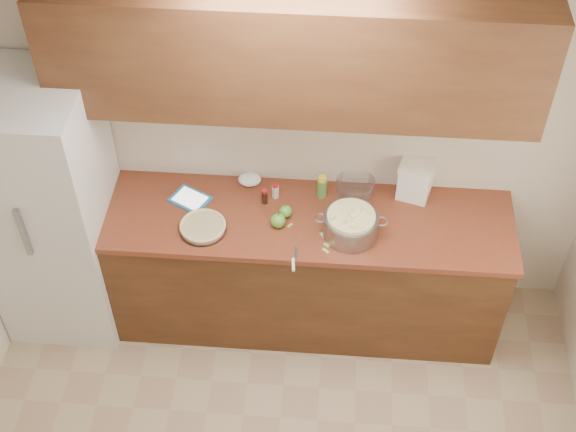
# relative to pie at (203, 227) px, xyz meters

# --- Properties ---
(room_shell) EXTENTS (3.60, 3.60, 3.60)m
(room_shell) POSITION_rel_pie_xyz_m (0.50, -1.34, 0.36)
(room_shell) COLOR tan
(room_shell) RESTS_ON ground
(counter_run) EXTENTS (2.64, 0.68, 0.92)m
(counter_run) POSITION_rel_pie_xyz_m (0.50, 0.14, -0.48)
(counter_run) COLOR #563218
(counter_run) RESTS_ON ground
(upper_cabinets) EXTENTS (2.60, 0.34, 0.70)m
(upper_cabinets) POSITION_rel_pie_xyz_m (0.50, 0.29, 1.01)
(upper_cabinets) COLOR #58351B
(upper_cabinets) RESTS_ON room_shell
(fridge) EXTENTS (0.70, 0.70, 1.80)m
(fridge) POSITION_rel_pie_xyz_m (-0.94, 0.10, -0.04)
(fridge) COLOR silver
(fridge) RESTS_ON ground
(pie) EXTENTS (0.28, 0.28, 0.04)m
(pie) POSITION_rel_pie_xyz_m (0.00, 0.00, 0.00)
(pie) COLOR silver
(pie) RESTS_ON counter_run
(colander) EXTENTS (0.42, 0.32, 0.16)m
(colander) POSITION_rel_pie_xyz_m (0.85, 0.03, 0.05)
(colander) COLOR gray
(colander) RESTS_ON counter_run
(flour_canister) EXTENTS (0.24, 0.24, 0.24)m
(flour_canister) POSITION_rel_pie_xyz_m (1.23, 0.39, 0.10)
(flour_canister) COLOR white
(flour_canister) RESTS_ON counter_run
(tablet) EXTENTS (0.27, 0.25, 0.02)m
(tablet) POSITION_rel_pie_xyz_m (-0.11, 0.23, -0.02)
(tablet) COLOR teal
(tablet) RESTS_ON counter_run
(paring_knife) EXTENTS (0.04, 0.19, 0.02)m
(paring_knife) POSITION_rel_pie_xyz_m (0.54, -0.22, -0.02)
(paring_knife) COLOR gray
(paring_knife) RESTS_ON counter_run
(lemon_bottle) EXTENTS (0.06, 0.06, 0.16)m
(lemon_bottle) POSITION_rel_pie_xyz_m (0.67, 0.33, 0.05)
(lemon_bottle) COLOR #4C8C38
(lemon_bottle) RESTS_ON counter_run
(cinnamon_shaker) EXTENTS (0.04, 0.04, 0.10)m
(cinnamon_shaker) POSITION_rel_pie_xyz_m (0.39, 0.30, 0.03)
(cinnamon_shaker) COLOR beige
(cinnamon_shaker) RESTS_ON counter_run
(vanilla_bottle) EXTENTS (0.04, 0.04, 0.10)m
(vanilla_bottle) POSITION_rel_pie_xyz_m (0.34, 0.25, 0.03)
(vanilla_bottle) COLOR black
(vanilla_bottle) RESTS_ON counter_run
(mixing_bowl) EXTENTS (0.24, 0.24, 0.09)m
(mixing_bowl) POSITION_rel_pie_xyz_m (0.87, 0.38, 0.02)
(mixing_bowl) COLOR silver
(mixing_bowl) RESTS_ON counter_run
(paper_towel) EXTENTS (0.17, 0.16, 0.06)m
(paper_towel) POSITION_rel_pie_xyz_m (0.23, 0.41, 0.01)
(paper_towel) COLOR white
(paper_towel) RESTS_ON counter_run
(apple_left) EXTENTS (0.09, 0.09, 0.10)m
(apple_left) POSITION_rel_pie_xyz_m (0.43, 0.06, 0.02)
(apple_left) COLOR #549C30
(apple_left) RESTS_ON counter_run
(apple_center) EXTENTS (0.08, 0.08, 0.09)m
(apple_center) POSITION_rel_pie_xyz_m (0.47, 0.15, 0.02)
(apple_center) COLOR #549C30
(apple_center) RESTS_ON counter_run
(peel_a) EXTENTS (0.04, 0.04, 0.00)m
(peel_a) POSITION_rel_pie_xyz_m (0.72, -0.11, -0.02)
(peel_a) COLOR #8BBA5A
(peel_a) RESTS_ON counter_run
(peel_b) EXTENTS (0.04, 0.04, 0.00)m
(peel_b) POSITION_rel_pie_xyz_m (0.72, -0.07, -0.02)
(peel_b) COLOR #8BBA5A
(peel_b) RESTS_ON counter_run
(peel_c) EXTENTS (0.04, 0.04, 0.00)m
(peel_c) POSITION_rel_pie_xyz_m (0.50, 0.07, -0.02)
(peel_c) COLOR #8BBA5A
(peel_c) RESTS_ON counter_run
(peel_d) EXTENTS (0.04, 0.05, 0.00)m
(peel_d) POSITION_rel_pie_xyz_m (0.70, 0.01, -0.02)
(peel_d) COLOR #8BBA5A
(peel_d) RESTS_ON counter_run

